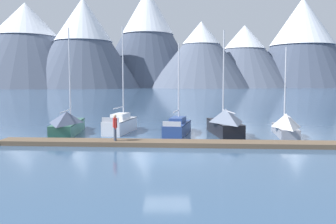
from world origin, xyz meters
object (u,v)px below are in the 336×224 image
(sailboat_mid_dock_starboard, at_px, (224,122))
(sailboat_second_berth, at_px, (122,124))
(person_on_dock, at_px, (115,126))
(sailboat_mid_dock_port, at_px, (178,126))
(sailboat_far_berth, at_px, (285,125))
(sailboat_nearest_berth, at_px, (68,123))

(sailboat_mid_dock_starboard, bearing_deg, sailboat_second_berth, 170.20)
(person_on_dock, bearing_deg, sailboat_mid_dock_starboard, 32.06)
(sailboat_mid_dock_port, height_order, sailboat_far_berth, sailboat_mid_dock_port)
(sailboat_mid_dock_port, height_order, person_on_dock, sailboat_mid_dock_port)
(sailboat_second_berth, relative_size, sailboat_mid_dock_port, 1.21)
(sailboat_nearest_berth, height_order, sailboat_second_berth, sailboat_second_berth)
(sailboat_nearest_berth, height_order, sailboat_far_berth, sailboat_nearest_berth)
(sailboat_far_berth, bearing_deg, sailboat_mid_dock_starboard, 174.32)
(sailboat_nearest_berth, xyz_separation_m, sailboat_mid_dock_starboard, (12.31, -0.51, 0.12))
(sailboat_second_berth, bearing_deg, sailboat_nearest_berth, -167.90)
(sailboat_mid_dock_port, bearing_deg, sailboat_far_berth, -6.25)
(sailboat_far_berth, bearing_deg, sailboat_nearest_berth, 176.72)
(sailboat_mid_dock_port, distance_m, person_on_dock, 6.81)
(sailboat_second_berth, relative_size, sailboat_mid_dock_starboard, 1.07)
(sailboat_mid_dock_port, relative_size, sailboat_far_berth, 1.05)
(sailboat_mid_dock_port, xyz_separation_m, person_on_dock, (-4.22, -5.29, 0.70))
(sailboat_far_berth, height_order, person_on_dock, sailboat_far_berth)
(sailboat_far_berth, relative_size, person_on_dock, 3.99)
(sailboat_nearest_berth, relative_size, sailboat_mid_dock_starboard, 1.05)
(sailboat_mid_dock_port, xyz_separation_m, sailboat_far_berth, (8.14, -0.89, 0.25))
(sailboat_mid_dock_port, bearing_deg, sailboat_nearest_berth, 179.50)
(sailboat_mid_dock_starboard, bearing_deg, person_on_dock, -147.94)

